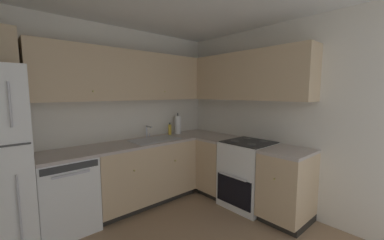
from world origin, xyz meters
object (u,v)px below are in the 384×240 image
dishwasher (65,193)px  oven_range (248,173)px  soap_bottle (170,129)px  paper_towel_roll (178,125)px

dishwasher → oven_range: 2.32m
soap_bottle → paper_towel_roll: bearing=-7.5°
oven_range → paper_towel_roll: 1.37m
paper_towel_roll → oven_range: bearing=-75.7°
paper_towel_roll → soap_bottle: bearing=172.5°
soap_bottle → paper_towel_roll: paper_towel_roll is taller
oven_range → soap_bottle: (-0.46, 1.22, 0.53)m
soap_bottle → oven_range: bearing=-69.5°
dishwasher → oven_range: (2.08, -1.04, 0.02)m
oven_range → soap_bottle: size_ratio=5.38×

